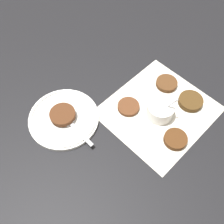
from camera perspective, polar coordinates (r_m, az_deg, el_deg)
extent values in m
plane|color=black|center=(0.90, 9.70, -0.18)|extent=(4.00, 4.00, 0.00)
cube|color=silver|center=(0.90, 10.19, 0.27)|extent=(0.37, 0.34, 0.00)
cylinder|color=white|center=(0.87, 10.64, 0.65)|extent=(0.09, 0.09, 0.05)
cylinder|color=#C65123|center=(0.88, 10.55, 0.33)|extent=(0.08, 0.08, 0.03)
cone|color=white|center=(0.88, 12.37, 3.00)|extent=(0.02, 0.02, 0.02)
cylinder|color=silver|center=(0.85, 12.25, 1.38)|extent=(0.02, 0.04, 0.09)
cylinder|color=brown|center=(0.89, 3.60, 1.17)|extent=(0.07, 0.07, 0.01)
cylinder|color=#53331A|center=(0.96, 11.80, 6.15)|extent=(0.08, 0.08, 0.01)
cylinder|color=#4B3317|center=(0.93, 16.72, 2.30)|extent=(0.08, 0.08, 0.02)
cylinder|color=#4F2D15|center=(0.85, 13.64, -5.76)|extent=(0.07, 0.07, 0.02)
cylinder|color=white|center=(0.88, -10.43, -1.38)|extent=(0.23, 0.23, 0.01)
torus|color=white|center=(0.87, -10.51, -1.11)|extent=(0.22, 0.22, 0.01)
cylinder|color=#512D19|center=(0.86, -10.70, -0.58)|extent=(0.08, 0.08, 0.02)
cube|color=silver|center=(0.83, -6.70, -4.86)|extent=(0.02, 0.11, 0.00)
cube|color=silver|center=(0.87, -10.24, -1.16)|extent=(0.04, 0.07, 0.00)
cube|color=black|center=(0.86, -9.89, -0.80)|extent=(0.01, 0.05, 0.00)
cube|color=black|center=(0.86, -10.27, -1.08)|extent=(0.01, 0.05, 0.00)
cube|color=black|center=(0.86, -10.64, -1.36)|extent=(0.01, 0.05, 0.00)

